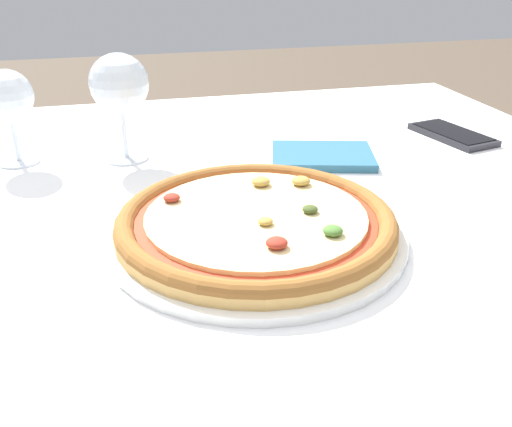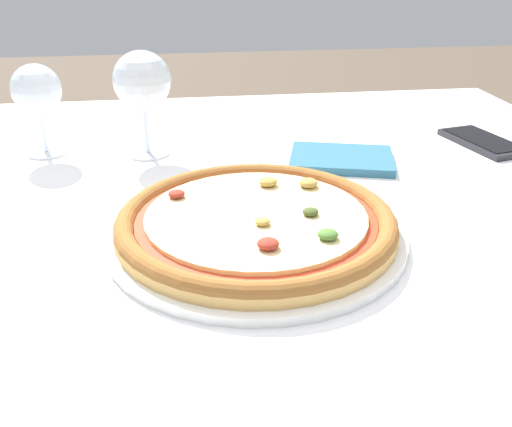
{
  "view_description": "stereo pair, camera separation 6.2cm",
  "coord_description": "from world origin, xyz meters",
  "px_view_note": "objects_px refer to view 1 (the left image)",
  "views": [
    {
      "loc": [
        -0.04,
        -0.7,
        1.0
      ],
      "look_at": [
        0.1,
        -0.15,
        0.73
      ],
      "focal_mm": 40.0,
      "sensor_mm": 36.0,
      "label": 1
    },
    {
      "loc": [
        0.02,
        -0.71,
        1.0
      ],
      "look_at": [
        0.1,
        -0.15,
        0.73
      ],
      "focal_mm": 40.0,
      "sensor_mm": 36.0,
      "label": 2
    }
  ],
  "objects_px": {
    "dining_table": "(160,246)",
    "wine_glass_far_left": "(119,86)",
    "wine_glass_far_right": "(7,98)",
    "pizza_plate": "(256,224)",
    "cell_phone": "(452,134)"
  },
  "relations": [
    {
      "from": "dining_table",
      "to": "wine_glass_far_left",
      "type": "bearing_deg",
      "value": 102.59
    },
    {
      "from": "wine_glass_far_right",
      "to": "pizza_plate",
      "type": "bearing_deg",
      "value": -47.97
    },
    {
      "from": "cell_phone",
      "to": "dining_table",
      "type": "bearing_deg",
      "value": -167.59
    },
    {
      "from": "wine_glass_far_left",
      "to": "cell_phone",
      "type": "xyz_separation_m",
      "value": [
        0.53,
        -0.03,
        -0.11
      ]
    },
    {
      "from": "pizza_plate",
      "to": "wine_glass_far_left",
      "type": "height_order",
      "value": "wine_glass_far_left"
    },
    {
      "from": "pizza_plate",
      "to": "wine_glass_far_left",
      "type": "bearing_deg",
      "value": 113.8
    },
    {
      "from": "wine_glass_far_right",
      "to": "cell_phone",
      "type": "height_order",
      "value": "wine_glass_far_right"
    },
    {
      "from": "wine_glass_far_left",
      "to": "cell_phone",
      "type": "height_order",
      "value": "wine_glass_far_left"
    },
    {
      "from": "cell_phone",
      "to": "pizza_plate",
      "type": "bearing_deg",
      "value": -146.81
    },
    {
      "from": "pizza_plate",
      "to": "cell_phone",
      "type": "bearing_deg",
      "value": 33.19
    },
    {
      "from": "dining_table",
      "to": "cell_phone",
      "type": "bearing_deg",
      "value": 12.41
    },
    {
      "from": "dining_table",
      "to": "wine_glass_far_left",
      "type": "distance_m",
      "value": 0.24
    },
    {
      "from": "dining_table",
      "to": "pizza_plate",
      "type": "relative_size",
      "value": 4.13
    },
    {
      "from": "dining_table",
      "to": "pizza_plate",
      "type": "xyz_separation_m",
      "value": [
        0.1,
        -0.15,
        0.1
      ]
    },
    {
      "from": "wine_glass_far_right",
      "to": "cell_phone",
      "type": "xyz_separation_m",
      "value": [
        0.69,
        -0.05,
        -0.09
      ]
    }
  ]
}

